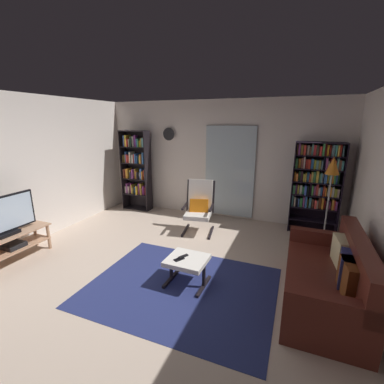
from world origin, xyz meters
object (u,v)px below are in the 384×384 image
object	(u,v)px
tv_remote	(183,256)
ottoman	(187,263)
leather_sofa	(329,279)
cell_phone	(179,259)
television	(4,217)
wall_clock	(169,134)
bookshelf_near_tv	(137,168)
bookshelf_near_sofa	(316,182)
floor_lamp_by_shelf	(332,173)
lounge_armchair	(199,205)
tv_stand	(10,244)

from	to	relation	value
tv_remote	ottoman	bearing A→B (deg)	19.28
leather_sofa	cell_phone	size ratio (longest dim) A/B	12.53
television	wall_clock	size ratio (longest dim) A/B	3.31
bookshelf_near_tv	bookshelf_near_sofa	bearing A→B (deg)	0.59
bookshelf_near_tv	wall_clock	world-z (taller)	wall_clock
ottoman	tv_remote	distance (m)	0.10
cell_phone	ottoman	bearing A→B (deg)	70.44
television	bookshelf_near_sofa	distance (m)	5.35
ottoman	floor_lamp_by_shelf	bearing A→B (deg)	46.70
lounge_armchair	wall_clock	world-z (taller)	wall_clock
lounge_armchair	cell_phone	world-z (taller)	lounge_armchair
bookshelf_near_tv	television	bearing A→B (deg)	-96.98
bookshelf_near_tv	lounge_armchair	distance (m)	2.11
ottoman	wall_clock	xyz separation A→B (m)	(-1.61, 2.74, 1.54)
bookshelf_near_sofa	ottoman	distance (m)	3.11
tv_stand	floor_lamp_by_shelf	distance (m)	5.23
bookshelf_near_sofa	leather_sofa	bearing A→B (deg)	-87.23
leather_sofa	floor_lamp_by_shelf	bearing A→B (deg)	87.97
bookshelf_near_tv	ottoman	bearing A→B (deg)	-46.38
tv_remote	floor_lamp_by_shelf	bearing A→B (deg)	75.69
lounge_armchair	tv_remote	xyz separation A→B (m)	(0.43, -1.76, -0.14)
ottoman	television	bearing A→B (deg)	-169.84
lounge_armchair	wall_clock	size ratio (longest dim) A/B	3.53
television	leather_sofa	bearing A→B (deg)	9.71
television	leather_sofa	world-z (taller)	television
floor_lamp_by_shelf	tv_remote	bearing A→B (deg)	-134.42
wall_clock	floor_lamp_by_shelf	bearing A→B (deg)	-14.10
leather_sofa	tv_remote	distance (m)	1.80
floor_lamp_by_shelf	wall_clock	distance (m)	3.53
tv_stand	tv_remote	world-z (taller)	tv_stand
bookshelf_near_tv	leather_sofa	size ratio (longest dim) A/B	1.10
television	wall_clock	xyz separation A→B (m)	(1.16, 3.23, 1.10)
lounge_armchair	tv_stand	bearing A→B (deg)	-135.33
lounge_armchair	tv_remote	world-z (taller)	lounge_armchair
bookshelf_near_sofa	lounge_armchair	world-z (taller)	bookshelf_near_sofa
cell_phone	wall_clock	world-z (taller)	wall_clock
ottoman	cell_phone	bearing A→B (deg)	-139.23
television	lounge_armchair	size ratio (longest dim) A/B	0.94
tv_stand	wall_clock	bearing A→B (deg)	70.19
lounge_armchair	ottoman	world-z (taller)	lounge_armchair
bookshelf_near_sofa	lounge_armchair	xyz separation A→B (m)	(-2.10, -0.79, -0.49)
leather_sofa	tv_remote	size ratio (longest dim) A/B	12.19
television	tv_remote	xyz separation A→B (m)	(2.71, 0.51, -0.36)
bookshelf_near_sofa	ottoman	xyz separation A→B (m)	(-1.61, -2.56, -0.71)
leather_sofa	bookshelf_near_sofa	bearing A→B (deg)	92.77
tv_stand	leather_sofa	distance (m)	4.56
tv_stand	ottoman	bearing A→B (deg)	9.94
leather_sofa	floor_lamp_by_shelf	distance (m)	1.90
lounge_armchair	cell_phone	size ratio (longest dim) A/B	7.30
tv_stand	bookshelf_near_tv	distance (m)	3.11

